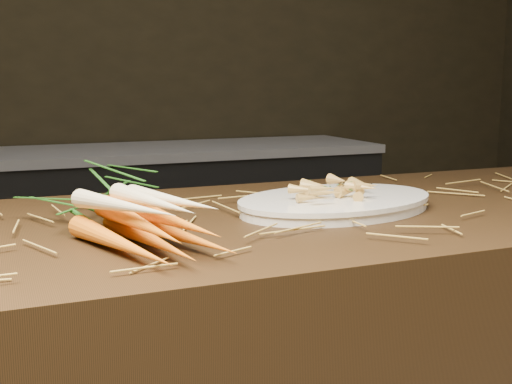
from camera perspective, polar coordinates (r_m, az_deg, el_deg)
back_counter at (r=3.13m, az=-6.12°, el=-3.56°), size 1.82×0.62×0.84m
straw_bedding at (r=1.20m, az=5.11°, el=-1.26°), size 1.40×0.60×0.02m
root_veg_bunch at (r=1.05m, az=-12.79°, el=-1.08°), size 0.26×0.52×0.09m
serving_platter at (r=1.22m, az=7.13°, el=-1.10°), size 0.44×0.34×0.02m
roasted_veg_heap at (r=1.21m, az=7.16°, el=0.42°), size 0.22×0.18×0.04m
serving_fork at (r=1.30m, az=12.42°, el=-0.02°), size 0.07×0.14×0.00m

